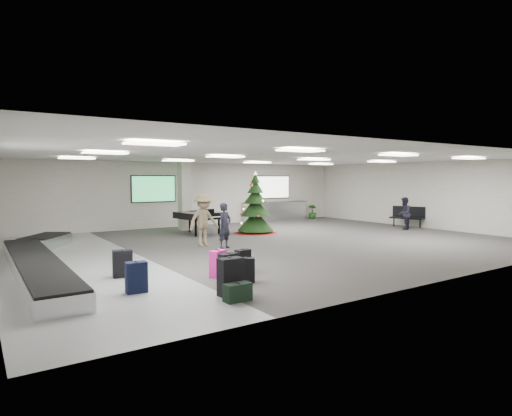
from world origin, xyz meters
TOP-DOWN VIEW (x-y plane):
  - ground at (0.00, 0.00)m, footprint 18.00×18.00m
  - room_envelope at (-0.38, 0.67)m, footprint 18.02×14.02m
  - baggage_carousel at (-7.84, -0.08)m, footprint 2.28×9.71m
  - service_counter at (5.00, 6.65)m, footprint 4.05×0.65m
  - suitcase_0 at (-4.92, -5.32)m, footprint 0.51×0.30m
  - suitcase_1 at (-4.42, -4.38)m, footprint 0.49×0.33m
  - pink_suitcase at (-4.33, -3.69)m, footprint 0.48×0.40m
  - suitcase_3 at (-3.56, -3.62)m, footprint 0.42×0.27m
  - navy_suitcase at (-6.46, -4.04)m, footprint 0.44×0.28m
  - green_duffel at (-5.01, -5.75)m, footprint 0.54×0.28m
  - suitcase_7 at (-4.07, -4.56)m, footprint 0.45×0.36m
  - suitcase_8 at (-6.29, -2.46)m, footprint 0.49×0.33m
  - christmas_tree at (1.10, 2.81)m, footprint 1.92×1.92m
  - grand_piano at (-1.12, 3.87)m, footprint 1.74×2.12m
  - bench at (8.61, 0.49)m, footprint 1.01×1.70m
  - traveler_a at (-2.09, -0.09)m, footprint 0.67×0.56m
  - traveler_b at (-2.44, 0.80)m, footprint 1.27×0.83m
  - traveler_bench at (7.53, -0.08)m, footprint 0.93×0.87m
  - potted_plant_left at (2.90, 5.73)m, footprint 0.62×0.62m
  - potted_plant_right at (7.64, 6.50)m, footprint 0.66×0.66m

SIDE VIEW (x-z plane):
  - ground at x=0.00m, z-range 0.00..0.00m
  - green_duffel at x=-5.01m, z-range -0.01..0.37m
  - baggage_carousel at x=-7.84m, z-range 0.00..0.43m
  - suitcase_7 at x=-4.07m, z-range -0.01..0.58m
  - suitcase_3 at x=-3.56m, z-range -0.01..0.60m
  - pink_suitcase at x=-4.33m, z-range -0.01..0.66m
  - navy_suitcase at x=-6.46m, z-range -0.01..0.67m
  - suitcase_8 at x=-6.29m, z-range -0.01..0.68m
  - suitcase_1 at x=-4.42m, z-range -0.01..0.70m
  - suitcase_0 at x=-4.92m, z-range -0.01..0.79m
  - potted_plant_right at x=7.64m, z-range 0.00..0.83m
  - potted_plant_left at x=2.90m, z-range 0.00..0.88m
  - service_counter at x=5.00m, z-range 0.01..1.09m
  - bench at x=8.61m, z-range 0.07..1.09m
  - traveler_bench at x=7.53m, z-range 0.00..1.52m
  - traveler_a at x=-2.09m, z-range 0.00..1.56m
  - grand_piano at x=-1.12m, z-range 0.24..1.35m
  - traveler_b at x=-2.44m, z-range 0.00..1.85m
  - christmas_tree at x=1.10m, z-range -0.43..2.30m
  - room_envelope at x=-0.38m, z-range 0.73..3.94m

